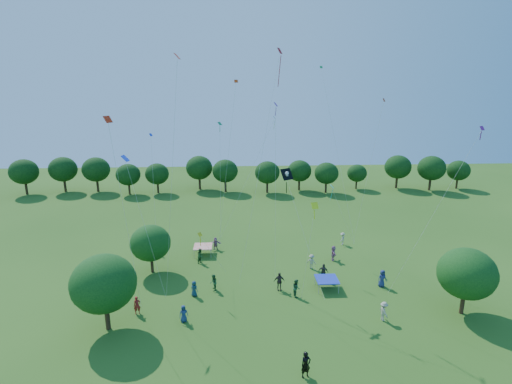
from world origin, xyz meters
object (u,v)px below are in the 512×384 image
object	(u,v)px
near_tree_east	(467,274)
red_high_kite	(272,100)
near_tree_west	(104,283)
near_tree_north	(150,243)
tent_blue	(327,279)
pirate_kite	(287,176)
man_in_black	(306,365)
tent_red_stripe	(203,246)

from	to	relation	value
near_tree_east	red_high_kite	bearing A→B (deg)	153.14
near_tree_west	red_high_kite	distance (m)	22.43
near_tree_north	tent_blue	world-z (taller)	near_tree_north
near_tree_north	red_high_kite	xyz separation A→B (m)	(12.95, -1.36, 15.16)
pirate_kite	red_high_kite	size ratio (longest dim) A/B	0.49
near_tree_north	near_tree_west	bearing A→B (deg)	-98.79
near_tree_north	tent_blue	xyz separation A→B (m)	(18.40, -4.71, -2.40)
near_tree_east	tent_blue	bearing A→B (deg)	155.57
near_tree_west	near_tree_north	bearing A→B (deg)	81.21
man_in_black	red_high_kite	size ratio (longest dim) A/B	0.09
red_high_kite	near_tree_east	bearing A→B (deg)	-26.86
near_tree_east	tent_red_stripe	bearing A→B (deg)	149.68
tent_blue	man_in_black	distance (m)	13.18
near_tree_east	man_in_black	size ratio (longest dim) A/B	3.09
pirate_kite	man_in_black	bearing A→B (deg)	-90.84
near_tree_north	near_tree_east	world-z (taller)	near_tree_east
near_tree_east	pirate_kite	bearing A→B (deg)	158.99
tent_red_stripe	near_tree_east	bearing A→B (deg)	-30.32
near_tree_west	man_in_black	xyz separation A→B (m)	(15.72, -6.61, -3.24)
near_tree_west	near_tree_east	world-z (taller)	near_tree_west
near_tree_west	tent_red_stripe	bearing A→B (deg)	65.30
red_high_kite	near_tree_west	bearing A→B (deg)	-147.80
tent_blue	man_in_black	size ratio (longest dim) A/B	1.10
near_tree_west	near_tree_north	distance (m)	10.71
tent_red_stripe	tent_blue	bearing A→B (deg)	-34.84
near_tree_north	tent_red_stripe	world-z (taller)	near_tree_north
tent_red_stripe	pirate_kite	bearing A→B (deg)	-42.78
tent_red_stripe	red_high_kite	world-z (taller)	red_high_kite
tent_blue	red_high_kite	distance (m)	18.68
tent_blue	red_high_kite	world-z (taller)	red_high_kite
near_tree_west	pirate_kite	xyz separation A→B (m)	(15.92, 6.63, 7.33)
tent_red_stripe	tent_blue	size ratio (longest dim) A/B	1.00
near_tree_east	red_high_kite	xyz separation A→B (m)	(-16.65, 8.44, 14.66)
pirate_kite	tent_blue	bearing A→B (deg)	-10.92
near_tree_east	tent_red_stripe	world-z (taller)	near_tree_east
tent_red_stripe	pirate_kite	distance (m)	16.19
near_tree_north	tent_red_stripe	bearing A→B (deg)	40.13
near_tree_east	tent_red_stripe	xyz separation A→B (m)	(-24.35, 14.24, -2.89)
near_tree_west	tent_red_stripe	world-z (taller)	near_tree_west
tent_blue	near_tree_east	bearing A→B (deg)	-24.43
man_in_black	near_tree_north	bearing A→B (deg)	110.77
near_tree_north	red_high_kite	size ratio (longest dim) A/B	0.24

